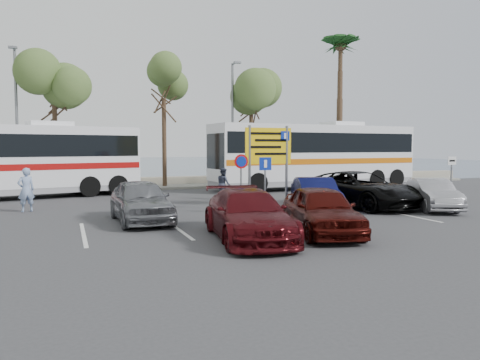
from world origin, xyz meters
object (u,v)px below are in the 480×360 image
object	(u,v)px
car_blue	(316,195)
suv_black	(359,189)
car_maroon	(248,215)
pedestrian_near	(26,190)
direction_sign	(268,152)
street_lamp_right	(233,118)
coach_bus_left	(11,163)
pedestrian_far	(224,184)
car_silver_a	(141,201)
car_silver_b	(432,194)
car_red	(321,210)
coach_bus_right	(315,157)
street_lamp_left	(16,112)

from	to	relation	value
car_blue	suv_black	bearing A→B (deg)	28.30
car_maroon	pedestrian_near	bearing A→B (deg)	134.46
direction_sign	suv_black	bearing A→B (deg)	-25.27
street_lamp_right	coach_bus_left	xyz separation A→B (m)	(-13.08, -3.02, -2.75)
pedestrian_far	car_maroon	bearing A→B (deg)	161.49
coach_bus_left	suv_black	world-z (taller)	coach_bus_left
coach_bus_left	pedestrian_far	bearing A→B (deg)	-21.65
pedestrian_far	car_silver_a	bearing A→B (deg)	134.96
car_silver_b	car_red	bearing A→B (deg)	-132.07
direction_sign	car_silver_a	xyz separation A→B (m)	(-6.00, -2.43, -1.67)
coach_bus_left	car_silver_a	xyz separation A→B (m)	(5.08, -9.73, -1.09)
street_lamp_right	pedestrian_near	xyz separation A→B (m)	(-12.00, -8.52, -3.70)
car_silver_b	coach_bus_right	bearing A→B (deg)	111.29
street_lamp_left	pedestrian_far	distance (m)	12.79
car_silver_a	suv_black	world-z (taller)	suv_black
street_lamp_right	pedestrian_far	world-z (taller)	street_lamp_right
coach_bus_left	car_maroon	world-z (taller)	coach_bus_left
car_blue	pedestrian_far	world-z (taller)	pedestrian_far
suv_black	coach_bus_right	bearing A→B (deg)	58.64
street_lamp_right	direction_sign	world-z (taller)	street_lamp_right
direction_sign	car_maroon	world-z (taller)	direction_sign
car_silver_a	car_maroon	world-z (taller)	car_silver_a
car_blue	suv_black	size ratio (longest dim) A/B	0.74
coach_bus_right	pedestrian_near	distance (m)	17.43
coach_bus_right	car_silver_b	xyz separation A→B (m)	(-0.50, -10.80, -1.34)
street_lamp_left	suv_black	distance (m)	19.29
coach_bus_right	suv_black	world-z (taller)	coach_bus_right
car_maroon	coach_bus_left	bearing A→B (deg)	125.59
car_blue	street_lamp_right	bearing A→B (deg)	104.28
car_silver_a	car_blue	size ratio (longest dim) A/B	1.06
coach_bus_left	car_silver_a	world-z (taller)	coach_bus_left
car_maroon	car_silver_b	bearing A→B (deg)	25.94
direction_sign	car_blue	bearing A→B (deg)	-60.75
car_red	pedestrian_near	xyz separation A→B (m)	(-8.80, 8.50, 0.17)
car_blue	pedestrian_near	size ratio (longest dim) A/B	2.32
street_lamp_right	coach_bus_left	distance (m)	13.70
coach_bus_right	car_red	size ratio (longest dim) A/B	3.22
direction_sign	car_silver_a	size ratio (longest dim) A/B	0.81
street_lamp_left	street_lamp_right	bearing A→B (deg)	0.00
coach_bus_right	car_silver_a	distance (m)	15.89
car_red	street_lamp_right	bearing A→B (deg)	92.77
street_lamp_right	car_maroon	distance (m)	18.33
direction_sign	coach_bus_left	xyz separation A→B (m)	(-11.08, 7.30, -0.58)
street_lamp_right	car_blue	bearing A→B (deg)	-93.67
street_lamp_left	car_blue	xyz separation A→B (m)	(12.20, -12.46, -3.91)
coach_bus_left	pedestrian_near	xyz separation A→B (m)	(1.08, -5.50, -0.95)
car_blue	car_maroon	distance (m)	6.62
direction_sign	suv_black	size ratio (longest dim) A/B	0.63
car_silver_a	car_red	bearing A→B (deg)	-43.52
direction_sign	pedestrian_far	distance (m)	3.82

